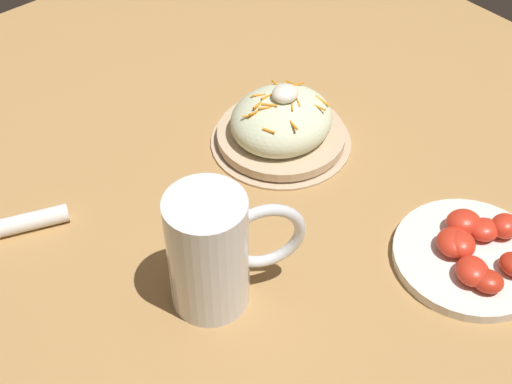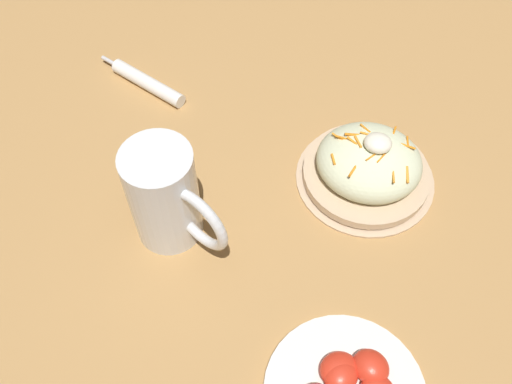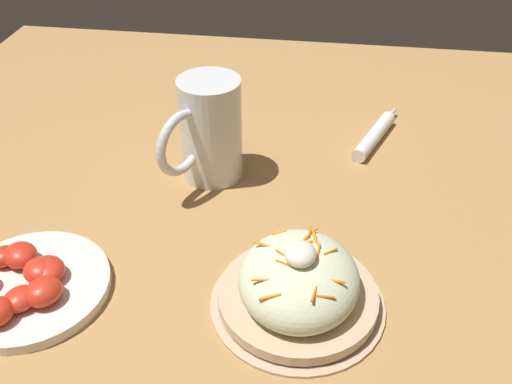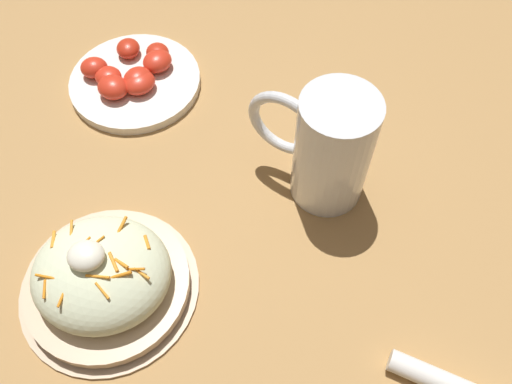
# 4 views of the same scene
# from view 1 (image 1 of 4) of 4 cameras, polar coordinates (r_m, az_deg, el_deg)

# --- Properties ---
(ground_plane) EXTENTS (1.43, 1.43, 0.00)m
(ground_plane) POSITION_cam_1_polar(r_m,az_deg,el_deg) (1.04, -1.12, -1.47)
(ground_plane) COLOR #B2844C
(salad_plate) EXTENTS (0.22, 0.22, 0.10)m
(salad_plate) POSITION_cam_1_polar(r_m,az_deg,el_deg) (1.12, 2.00, 5.21)
(salad_plate) COLOR #D1B28E
(salad_plate) RESTS_ON ground_plane
(beer_mug) EXTENTS (0.16, 0.11, 0.17)m
(beer_mug) POSITION_cam_1_polar(r_m,az_deg,el_deg) (0.88, -3.45, -5.15)
(beer_mug) COLOR white
(beer_mug) RESTS_ON ground_plane
(napkin_roll) EXTENTS (0.18, 0.08, 0.03)m
(napkin_roll) POSITION_cam_1_polar(r_m,az_deg,el_deg) (1.06, -18.66, -2.54)
(napkin_roll) COLOR white
(napkin_roll) RESTS_ON ground_plane
(tomato_plate) EXTENTS (0.20, 0.20, 0.04)m
(tomato_plate) POSITION_cam_1_polar(r_m,az_deg,el_deg) (1.01, 16.54, -4.56)
(tomato_plate) COLOR white
(tomato_plate) RESTS_ON ground_plane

